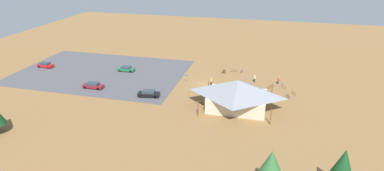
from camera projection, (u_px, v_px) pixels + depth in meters
The scene contains 21 objects.
ground at pixel (205, 85), 72.59m from camera, with size 160.00×160.00×0.00m, color olive.
parking_lot_asphalt at pixel (102, 72), 80.19m from camera, with size 42.32×28.20×0.05m, color #4C4C51.
bike_pavilion at pixel (237, 93), 60.32m from camera, with size 13.64×10.32×5.96m.
trash_bin at pixel (225, 71), 79.34m from camera, with size 0.60×0.60×0.90m, color brown.
lot_sign at pixel (186, 77), 73.03m from camera, with size 0.56×0.08×2.20m.
pine_east at pixel (271, 167), 37.96m from camera, with size 3.99×3.99×6.61m.
pine_midwest at pixel (344, 164), 37.79m from camera, with size 2.87×2.87×6.81m.
bicycle_blue_edge_south at pixel (288, 96), 65.77m from camera, with size 0.80×1.49×0.78m.
bicycle_yellow_near_sign at pixel (294, 93), 67.21m from camera, with size 0.80×1.57×0.83m.
bicycle_black_yard_front at pixel (271, 87), 70.53m from camera, with size 1.42×0.95×0.85m.
bicycle_teal_yard_center at pixel (242, 71), 79.65m from camera, with size 0.48×1.61×0.77m.
bicycle_white_yard_right at pixel (283, 87), 70.66m from camera, with size 0.90×1.45×0.75m.
bicycle_purple_yard_left at pixel (233, 70), 80.24m from camera, with size 1.61×0.64×0.82m.
bicycle_orange_front_row at pixel (222, 72), 79.06m from camera, with size 0.64×1.72×0.86m.
car_black_aisle_side at pixel (149, 94), 66.18m from camera, with size 4.83×2.40×1.44m.
car_maroon_end_stall at pixel (93, 85), 70.31m from camera, with size 4.75×1.79×1.35m.
car_green_by_curb at pixel (126, 69), 80.41m from camera, with size 4.41×1.95×1.34m.
car_red_second_row at pixel (45, 65), 83.10m from camera, with size 4.34×1.89×1.36m.
visitor_crossing_yard at pixel (278, 80), 72.59m from camera, with size 0.36×0.38×1.73m.
visitor_at_bikes at pixel (255, 78), 73.53m from camera, with size 0.36×0.39×1.88m.
visitor_by_pavilion at pixel (211, 81), 71.96m from camera, with size 0.40×0.39×1.80m.
Camera 1 is at (-13.38, 65.52, 28.40)m, focal length 29.10 mm.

